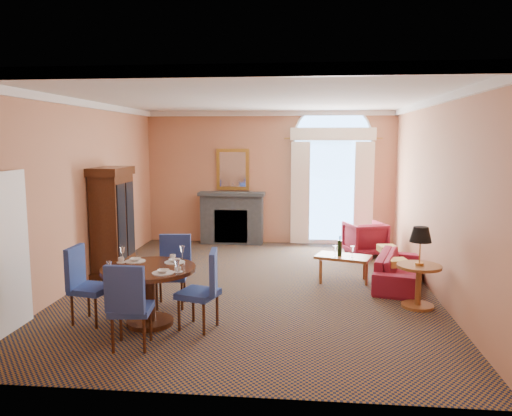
# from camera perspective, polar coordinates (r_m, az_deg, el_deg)

# --- Properties ---
(ground) EXTENTS (7.50, 7.50, 0.00)m
(ground) POSITION_cam_1_polar(r_m,az_deg,el_deg) (8.75, -0.34, -8.91)
(ground) COLOR black
(ground) RESTS_ON ground
(room_envelope) EXTENTS (6.04, 7.52, 3.45)m
(room_envelope) POSITION_cam_1_polar(r_m,az_deg,el_deg) (9.05, -0.05, 7.76)
(room_envelope) COLOR tan
(room_envelope) RESTS_ON ground
(armoire) EXTENTS (0.58, 1.02, 2.01)m
(armoire) POSITION_cam_1_polar(r_m,az_deg,el_deg) (9.75, -16.08, -1.63)
(armoire) COLOR black
(armoire) RESTS_ON ground
(dining_table) EXTENTS (1.28, 1.28, 1.00)m
(dining_table) POSITION_cam_1_polar(r_m,az_deg,el_deg) (7.01, -12.13, -8.30)
(dining_table) COLOR black
(dining_table) RESTS_ON ground
(dining_chair_north) EXTENTS (0.54, 0.55, 1.07)m
(dining_chair_north) POSITION_cam_1_polar(r_m,az_deg,el_deg) (7.79, -9.46, -6.47)
(dining_chair_north) COLOR navy
(dining_chair_north) RESTS_ON ground
(dining_chair_south) EXTENTS (0.53, 0.53, 1.07)m
(dining_chair_south) POSITION_cam_1_polar(r_m,az_deg,el_deg) (6.22, -14.39, -10.29)
(dining_chair_south) COLOR navy
(dining_chair_south) RESTS_ON ground
(dining_chair_east) EXTENTS (0.60, 0.60, 1.07)m
(dining_chair_east) POSITION_cam_1_polar(r_m,az_deg,el_deg) (6.73, -5.81, -8.70)
(dining_chair_east) COLOR navy
(dining_chair_east) RESTS_ON ground
(dining_chair_west) EXTENTS (0.56, 0.56, 1.07)m
(dining_chair_west) POSITION_cam_1_polar(r_m,az_deg,el_deg) (7.33, -19.10, -7.72)
(dining_chair_west) COLOR navy
(dining_chair_west) RESTS_ON ground
(sofa) EXTENTS (1.19, 1.98, 0.54)m
(sofa) POSITION_cam_1_polar(r_m,az_deg,el_deg) (9.13, 16.15, -6.75)
(sofa) COLOR maroon
(sofa) RESTS_ON ground
(armchair) EXTENTS (1.00, 1.02, 0.74)m
(armchair) POSITION_cam_1_polar(r_m,az_deg,el_deg) (11.20, 12.34, -3.43)
(armchair) COLOR maroon
(armchair) RESTS_ON ground
(coffee_table) EXTENTS (1.05, 0.79, 0.84)m
(coffee_table) POSITION_cam_1_polar(r_m,az_deg,el_deg) (9.03, 9.91, -5.58)
(coffee_table) COLOR brown
(coffee_table) RESTS_ON ground
(side_table) EXTENTS (0.66, 0.66, 1.21)m
(side_table) POSITION_cam_1_polar(r_m,az_deg,el_deg) (7.89, 18.19, -5.60)
(side_table) COLOR brown
(side_table) RESTS_ON ground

